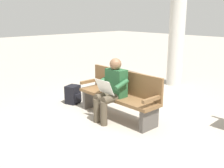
# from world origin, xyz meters

# --- Properties ---
(ground_plane) EXTENTS (40.00, 40.00, 0.00)m
(ground_plane) POSITION_xyz_m (0.00, 0.00, 0.00)
(ground_plane) COLOR #A89E8E
(bench_near) EXTENTS (1.80, 0.49, 0.90)m
(bench_near) POSITION_xyz_m (-0.00, -0.07, 0.46)
(bench_near) COLOR brown
(bench_near) RESTS_ON ground
(person_seated) EXTENTS (0.57, 0.58, 1.18)m
(person_seated) POSITION_xyz_m (-0.02, 0.16, 0.63)
(person_seated) COLOR #23512D
(person_seated) RESTS_ON ground
(backpack) EXTENTS (0.36, 0.36, 0.41)m
(backpack) POSITION_xyz_m (1.29, 0.14, 0.20)
(backpack) COLOR black
(backpack) RESTS_ON ground
(support_pillar) EXTENTS (0.43, 0.43, 3.96)m
(support_pillar) POSITION_xyz_m (0.70, -2.97, 1.98)
(support_pillar) COLOR beige
(support_pillar) RESTS_ON ground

